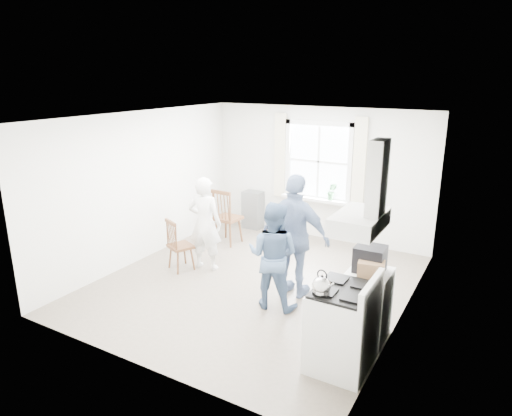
% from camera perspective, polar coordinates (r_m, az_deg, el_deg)
% --- Properties ---
extents(room_shell, '(4.62, 5.12, 2.64)m').
position_cam_1_polar(room_shell, '(6.87, -0.14, 0.48)').
color(room_shell, '#746859').
rests_on(room_shell, ground).
extents(window_assembly, '(1.88, 0.24, 1.70)m').
position_cam_1_polar(window_assembly, '(8.98, 7.74, 5.20)').
color(window_assembly, white).
rests_on(window_assembly, room_shell).
extents(range_hood, '(0.45, 0.76, 0.94)m').
position_cam_1_polar(range_hood, '(4.72, 13.53, 0.12)').
color(range_hood, silver).
rests_on(range_hood, room_shell).
extents(shelf_unit, '(0.40, 0.30, 0.80)m').
position_cam_1_polar(shelf_unit, '(9.74, -0.39, -0.21)').
color(shelf_unit, slate).
rests_on(shelf_unit, ground).
extents(gas_stove, '(0.68, 0.76, 1.12)m').
position_cam_1_polar(gas_stove, '(5.33, 10.78, -14.41)').
color(gas_stove, white).
rests_on(gas_stove, ground).
extents(kettle, '(0.20, 0.20, 0.28)m').
position_cam_1_polar(kettle, '(4.92, 8.20, -9.60)').
color(kettle, silver).
rests_on(kettle, gas_stove).
extents(low_cabinet, '(0.50, 0.55, 0.90)m').
position_cam_1_polar(low_cabinet, '(5.91, 13.73, -11.67)').
color(low_cabinet, silver).
rests_on(low_cabinet, ground).
extents(stereo_stack, '(0.36, 0.33, 0.32)m').
position_cam_1_polar(stereo_stack, '(5.67, 14.06, -6.18)').
color(stereo_stack, black).
rests_on(stereo_stack, low_cabinet).
extents(cardboard_box, '(0.34, 0.27, 0.19)m').
position_cam_1_polar(cardboard_box, '(5.54, 14.20, -7.43)').
color(cardboard_box, olive).
rests_on(cardboard_box, low_cabinet).
extents(windsor_chair_a, '(0.49, 0.48, 1.10)m').
position_cam_1_polar(windsor_chair_a, '(8.72, -4.04, -0.40)').
color(windsor_chair_a, '#4F2E19').
rests_on(windsor_chair_a, ground).
extents(windsor_chair_b, '(0.50, 0.49, 0.90)m').
position_cam_1_polar(windsor_chair_b, '(7.69, -10.08, -3.92)').
color(windsor_chair_b, '#4F2E19').
rests_on(windsor_chair_b, ground).
extents(person_left, '(0.68, 0.68, 1.59)m').
position_cam_1_polar(person_left, '(7.63, -6.41, -1.95)').
color(person_left, white).
rests_on(person_left, ground).
extents(person_mid, '(0.83, 0.83, 1.54)m').
position_cam_1_polar(person_mid, '(6.36, 2.14, -5.94)').
color(person_mid, '#476185').
rests_on(person_mid, ground).
extents(person_right, '(1.15, 1.15, 1.84)m').
position_cam_1_polar(person_right, '(6.65, 4.95, -3.57)').
color(person_right, navy).
rests_on(person_right, ground).
extents(potted_plant, '(0.22, 0.22, 0.34)m').
position_cam_1_polar(potted_plant, '(8.88, 9.45, 2.05)').
color(potted_plant, '#34753E').
rests_on(potted_plant, window_assembly).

